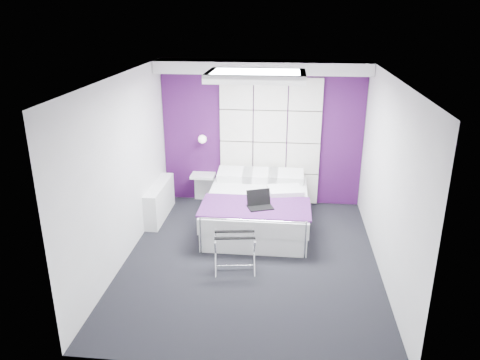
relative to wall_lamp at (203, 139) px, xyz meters
The scene contains 15 objects.
floor 2.61m from the wall_lamp, 62.99° to the right, with size 4.40×4.40×0.00m, color black.
ceiling 2.69m from the wall_lamp, 62.99° to the right, with size 4.40×4.40×0.00m, color white.
wall_back 1.06m from the wall_lamp, ahead, with size 3.60×3.60×0.00m, color silver.
wall_left 2.19m from the wall_lamp, 110.01° to the right, with size 4.40×4.40×0.00m, color silver.
wall_right 3.52m from the wall_lamp, 35.86° to the right, with size 4.40×4.40×0.00m, color silver.
accent_wall 1.06m from the wall_lamp, ahead, with size 3.58×0.02×2.58m, color #40114A.
soffit 1.66m from the wall_lamp, ahead, with size 3.58×0.50×0.20m, color white.
headboard 1.20m from the wall_lamp, ahead, with size 1.80×0.08×2.30m, color silver, non-canonical shape.
skylight 2.24m from the wall_lamp, 54.28° to the right, with size 1.36×0.86×0.12m, color white, non-canonical shape.
wall_lamp is the anchor object (origin of this frame).
radiator 1.35m from the wall_lamp, 130.10° to the right, with size 0.22×1.20×0.60m, color white.
bed 1.69m from the wall_lamp, 41.40° to the right, with size 1.68×2.03×0.71m.
nightstand 0.69m from the wall_lamp, 100.90° to the right, with size 0.43×0.34×0.05m, color white.
luggage_rack 2.68m from the wall_lamp, 70.15° to the right, with size 0.55×0.40×0.54m.
laptop 1.94m from the wall_lamp, 51.83° to the right, with size 0.37×0.26×0.26m.
Camera 1 is at (0.47, -5.93, 3.43)m, focal length 35.00 mm.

